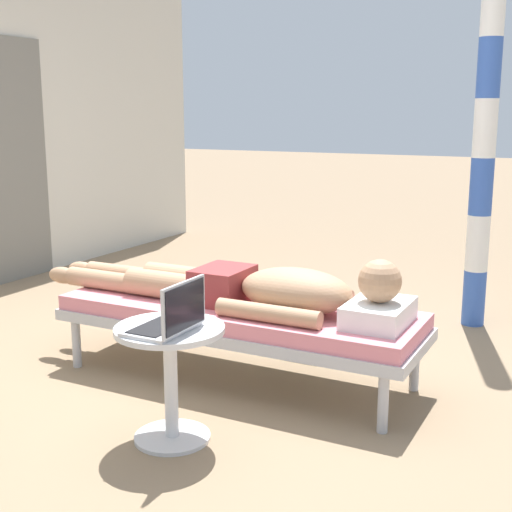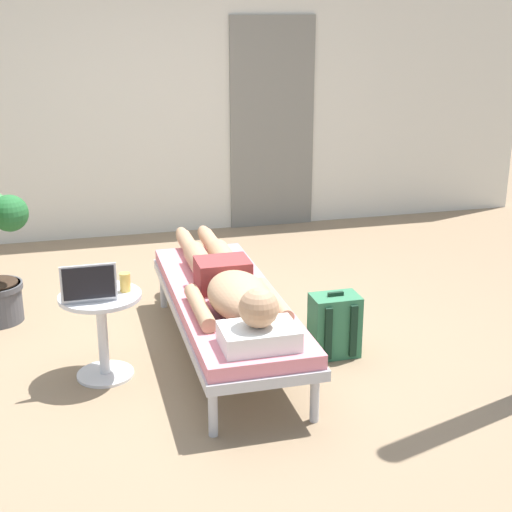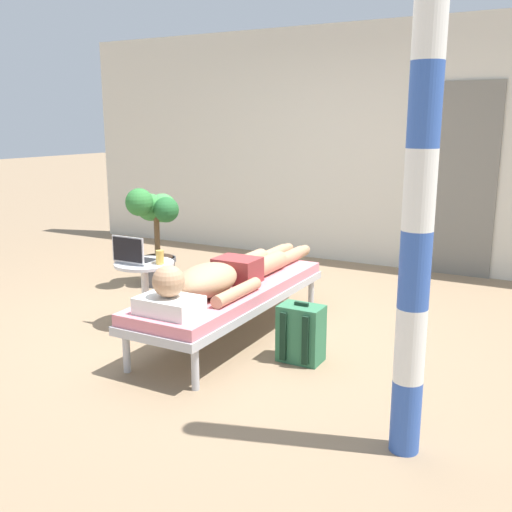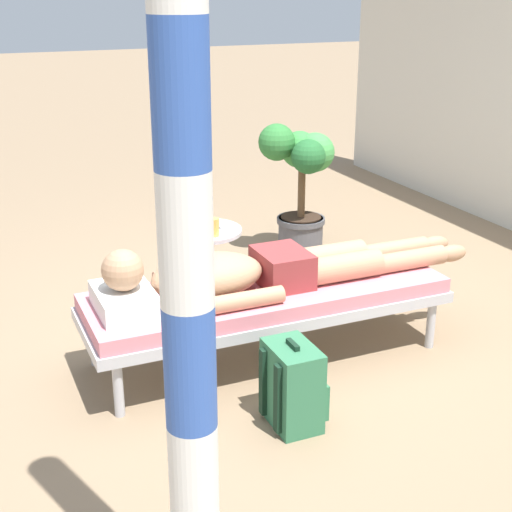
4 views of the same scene
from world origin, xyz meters
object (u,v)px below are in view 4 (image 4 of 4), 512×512
at_px(drink_glass, 214,227).
at_px(backpack, 293,386).
at_px(person_reclining, 250,272).
at_px(laptop, 192,219).
at_px(side_table, 204,254).
at_px(porch_post, 185,240).
at_px(potted_plant, 300,177).
at_px(lounge_chair, 267,299).

distance_m(drink_glass, backpack, 1.34).
xyz_separation_m(person_reclining, laptop, (-0.83, -0.04, 0.07)).
bearing_deg(laptop, side_table, 40.52).
height_order(person_reclining, backpack, person_reclining).
height_order(drink_glass, porch_post, porch_post).
bearing_deg(porch_post, side_table, 159.75).
bearing_deg(side_table, potted_plant, 123.61).
xyz_separation_m(lounge_chair, side_table, (-0.77, -0.09, 0.01)).
bearing_deg(backpack, porch_post, -40.40).
distance_m(person_reclining, potted_plant, 1.77).
bearing_deg(laptop, person_reclining, 2.64).
bearing_deg(laptop, lounge_chair, 9.46).
bearing_deg(porch_post, lounge_chair, 148.98).
bearing_deg(drink_glass, backpack, -4.10).
bearing_deg(laptop, potted_plant, 119.95).
distance_m(side_table, porch_post, 2.70).
distance_m(laptop, backpack, 1.54).
height_order(laptop, drink_glass, laptop).
relative_size(lounge_chair, side_table, 3.82).
relative_size(person_reclining, laptop, 7.00).
distance_m(potted_plant, porch_post, 3.65).
bearing_deg(side_table, drink_glass, 5.89).
distance_m(drink_glass, potted_plant, 1.29).
relative_size(lounge_chair, backpack, 4.71).
distance_m(side_table, backpack, 1.44).
bearing_deg(side_table, laptop, -139.48).
bearing_deg(person_reclining, side_table, 179.03).
relative_size(lounge_chair, person_reclining, 0.92).
bearing_deg(lounge_chair, porch_post, -31.02).
relative_size(lounge_chair, drink_glass, 17.99).
distance_m(lounge_chair, backpack, 0.70).
xyz_separation_m(drink_glass, porch_post, (2.21, -0.89, 0.75)).
bearing_deg(lounge_chair, drink_glass, -173.42).
xyz_separation_m(lounge_chair, backpack, (0.66, -0.16, -0.15)).
bearing_deg(side_table, lounge_chair, 6.44).
bearing_deg(person_reclining, porch_post, -28.31).
distance_m(lounge_chair, potted_plant, 1.73).
xyz_separation_m(laptop, backpack, (1.49, -0.02, -0.39)).
relative_size(laptop, drink_glass, 2.79).
height_order(laptop, backpack, laptop).
bearing_deg(potted_plant, backpack, -27.36).
height_order(person_reclining, side_table, person_reclining).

